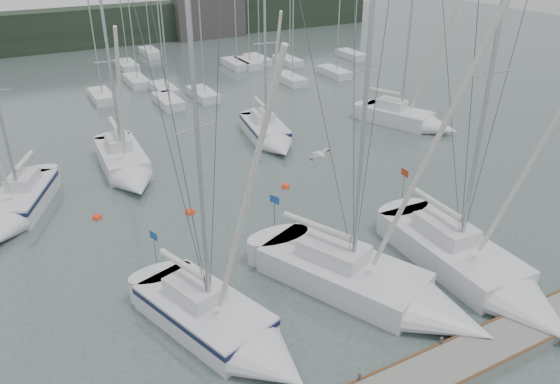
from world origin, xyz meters
The scene contains 16 objects.
ground centered at (0.00, 0.00, 0.00)m, with size 160.00×160.00×0.00m, color #465551.
dock centered at (0.00, -5.00, 0.20)m, with size 24.00×2.00×0.40m, color slate.
far_treeline centered at (0.00, 62.00, 2.50)m, with size 90.00×4.00×5.00m, color black.
far_building_right centered at (18.00, 60.00, 3.50)m, with size 10.00×3.00×7.00m, color #3F3C39.
mast_forest centered at (0.11, 40.33, 0.49)m, with size 59.26×25.20×14.87m.
sailboat_near_left centered at (-5.20, 0.42, 0.62)m, with size 5.52×9.24×15.27m.
sailboat_near_center centered at (2.11, -0.61, 0.60)m, with size 7.59×11.48×17.77m.
sailboat_near_right centered at (6.82, -1.85, 0.62)m, with size 3.71×11.68×16.61m.
sailboat_mid_a centered at (-11.92, 15.83, 0.62)m, with size 5.73×8.48×12.28m.
sailboat_mid_b centered at (-4.74, 18.54, 0.62)m, with size 3.16×9.07×12.48m.
sailboat_mid_d centered at (6.52, 19.35, 0.60)m, with size 3.95×8.30×12.38m.
sailboat_mid_e centered at (18.55, 16.77, 0.60)m, with size 5.63×8.71×13.05m.
buoy_a centered at (-2.84, 11.69, 0.00)m, with size 0.61×0.61×0.61m, color red.
buoy_b centered at (3.79, 11.99, 0.00)m, with size 0.54×0.54×0.54m, color red.
buoy_c centered at (-7.81, 13.67, 0.00)m, with size 0.53×0.53×0.53m, color red.
seagull centered at (-1.27, 0.28, 7.66)m, with size 1.07×0.60×0.22m.
Camera 1 is at (-11.64, -15.66, 15.65)m, focal length 35.00 mm.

